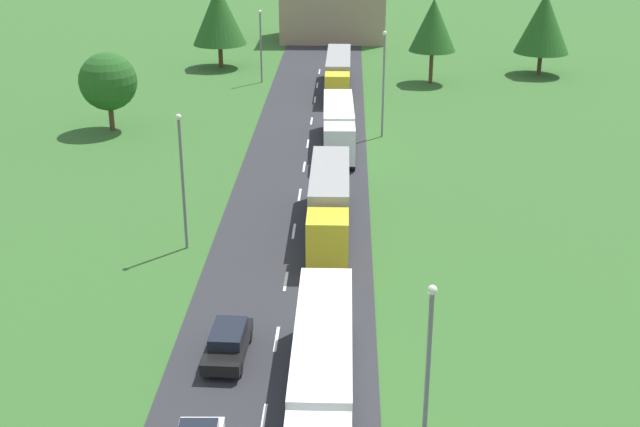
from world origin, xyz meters
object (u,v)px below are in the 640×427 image
tree_oak (433,25)px  tree_birch (219,14)px  truck_second (329,200)px  distant_building (333,7)px  truck_lead (322,370)px  lamppost_third (383,79)px  lamppost_fourth (261,42)px  truck_third (339,124)px  tree_maple (108,81)px  lamppost_lead (427,377)px  truck_fourth (338,71)px  tree_elm (544,23)px  lamppost_second (182,175)px  car_second (228,343)px

tree_oak → tree_birch: 25.27m
truck_second → distant_building: (-1.17, 67.55, 2.13)m
truck_lead → lamppost_third: 41.08m
lamppost_third → lamppost_fourth: 23.68m
truck_third → tree_maple: 21.15m
lamppost_lead → tree_oak: (6.02, 65.54, 1.66)m
truck_fourth → tree_oak: tree_oak is taller
truck_lead → truck_third: truck_third is taller
tree_elm → distant_building: tree_elm is taller
lamppost_second → tree_maple: lamppost_second is taller
truck_lead → tree_maple: bearing=115.9°
truck_third → tree_elm: tree_elm is taller
truck_third → tree_birch: size_ratio=1.32×
truck_fourth → lamppost_fourth: lamppost_fourth is taller
car_second → lamppost_second: 13.84m
car_second → tree_maple: 41.01m
truck_lead → tree_oak: 62.15m
truck_second → tree_maple: tree_maple is taller
truck_second → tree_maple: (-20.17, 22.37, 2.27)m
truck_fourth → tree_maple: tree_maple is taller
lamppost_fourth → tree_maple: size_ratio=1.12×
lamppost_fourth → tree_birch: (-5.61, 7.41, 1.81)m
truck_lead → lamppost_lead: 6.44m
tree_birch → tree_elm: 37.18m
lamppost_fourth → truck_lead: bearing=-81.9°
tree_elm → distant_building: size_ratio=0.66×
truck_second → lamppost_fourth: lamppost_fourth is taller
truck_lead → lamppost_fourth: (-8.69, 60.79, 2.35)m
truck_lead → truck_second: size_ratio=1.09×
truck_second → tree_birch: size_ratio=1.34×
distant_building → lamppost_lead: bearing=-86.7°
lamppost_second → tree_birch: bearing=95.9°
lamppost_third → tree_birch: size_ratio=0.95×
truck_third → lamppost_third: 5.96m
lamppost_fourth → distant_building: size_ratio=0.56×
lamppost_fourth → tree_birch: size_ratio=0.81×
car_second → tree_elm: (27.46, 61.55, 5.10)m
truck_second → lamppost_lead: 24.35m
tree_elm → tree_birch: bearing=176.2°
tree_maple → tree_elm: tree_elm is taller
truck_second → lamppost_fourth: size_ratio=1.64×
lamppost_fourth → tree_oak: bearing=1.2°
lamppost_fourth → lamppost_second: bearing=-90.4°
tree_birch → tree_maple: (-6.05, -26.31, -1.76)m
distant_building → lamppost_fourth: bearing=-105.6°
tree_birch → lamppost_second: bearing=-84.1°
lamppost_lead → lamppost_second: bearing=121.6°
tree_oak → tree_maple: (-30.33, -19.30, -1.88)m
truck_second → truck_third: bearing=88.9°
lamppost_lead → lamppost_second: lamppost_second is taller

